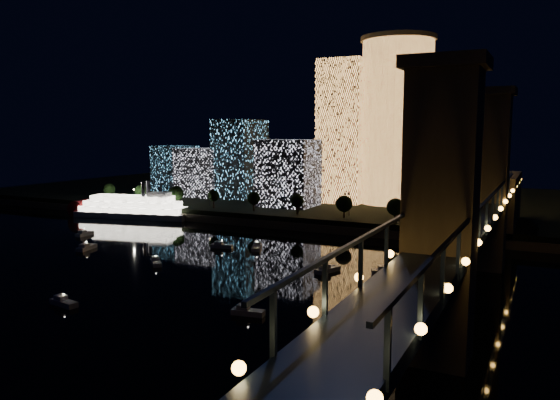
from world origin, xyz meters
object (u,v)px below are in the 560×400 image
at_px(truss_bridge, 460,240).
at_px(tower_rectangular, 344,132).
at_px(tower_cylindrical, 396,121).
at_px(riverboat, 128,208).

bearing_deg(truss_bridge, tower_rectangular, 118.93).
distance_m(tower_cylindrical, truss_bridge, 147.95).
bearing_deg(tower_rectangular, tower_cylindrical, 15.00).
bearing_deg(tower_cylindrical, tower_rectangular, -165.00).
relative_size(tower_cylindrical, riverboat, 1.32).
bearing_deg(truss_bridge, riverboat, 154.71).
relative_size(tower_cylindrical, truss_bridge, 0.28).
xyz_separation_m(tower_cylindrical, riverboat, (-103.86, -64.80, -38.67)).
bearing_deg(tower_cylindrical, riverboat, -148.04).
height_order(tower_cylindrical, truss_bridge, tower_cylindrical).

